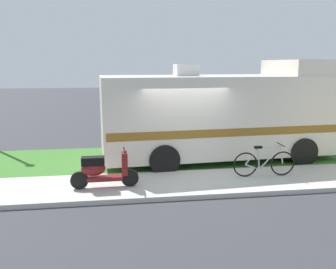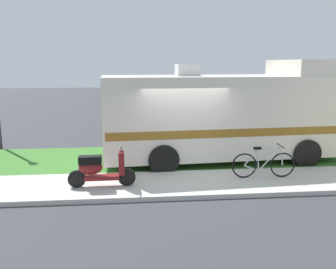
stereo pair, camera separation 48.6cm
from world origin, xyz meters
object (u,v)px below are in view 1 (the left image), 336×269
object	(u,v)px
motorhome_rv	(223,114)
bicycle	(264,163)
pickup_truck_near	(197,112)
scooter	(102,170)

from	to	relation	value
motorhome_rv	bicycle	world-z (taller)	motorhome_rv
motorhome_rv	pickup_truck_near	bearing A→B (deg)	87.02
motorhome_rv	scooter	distance (m)	4.74
motorhome_rv	bicycle	distance (m)	2.56
motorhome_rv	scooter	xyz separation A→B (m)	(-3.85, -2.58, -0.99)
scooter	pickup_truck_near	distance (m)	8.58
motorhome_rv	bicycle	bearing A→B (deg)	-77.00
bicycle	motorhome_rv	bearing A→B (deg)	103.00
scooter	pickup_truck_near	bearing A→B (deg)	61.34
motorhome_rv	pickup_truck_near	distance (m)	4.99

